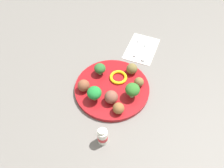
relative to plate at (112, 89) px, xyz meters
The scene contains 15 objects.
ground_plane 0.01m from the plate, ahead, with size 4.00×4.00×0.00m, color slate.
plate is the anchor object (origin of this frame).
broccoli_floret_center 0.09m from the plate, 96.14° to the right, with size 0.05×0.05×0.06m.
broccoli_floret_front_left 0.09m from the plate, 153.02° to the left, with size 0.05×0.05×0.06m.
broccoli_floret_front_right 0.09m from the plate, 56.38° to the left, with size 0.04×0.04×0.05m.
meatball_back_right 0.07m from the plate, 160.28° to the right, with size 0.05×0.05×0.05m, color brown.
meatball_mid_left 0.10m from the plate, 61.59° to the right, with size 0.04×0.04×0.04m, color brown.
meatball_near_rim 0.11m from the plate, 117.05° to the left, with size 0.04×0.04×0.04m, color brown.
meatball_back_left 0.11m from the plate, 145.85° to the right, with size 0.04×0.04×0.04m, color brown.
meatball_center 0.11m from the plate, 24.11° to the right, with size 0.04×0.04×0.04m, color brown.
pepper_ring_front_right 0.05m from the plate, ahead, with size 0.07×0.07×0.01m, color yellow.
napkin 0.26m from the plate, ahead, with size 0.17×0.12×0.01m, color white.
fork 0.26m from the plate, ahead, with size 0.12×0.03×0.01m.
knife 0.27m from the plate, 11.40° to the right, with size 0.15×0.04×0.01m.
yogurt_bottle 0.21m from the plate, 165.93° to the right, with size 0.03×0.03×0.07m.
Camera 1 is at (-0.50, -0.20, 0.73)m, focal length 38.40 mm.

